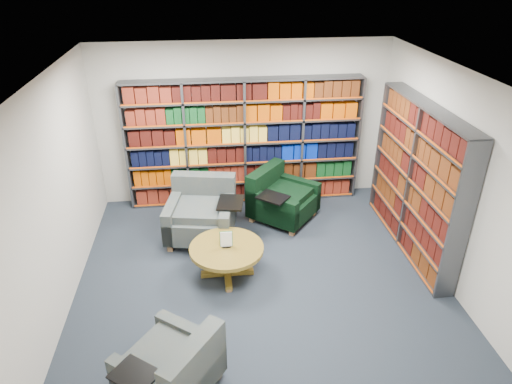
{
  "coord_description": "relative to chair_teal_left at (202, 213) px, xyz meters",
  "views": [
    {
      "loc": [
        -0.65,
        -5.01,
        4.03
      ],
      "look_at": [
        0.0,
        0.6,
        1.05
      ],
      "focal_mm": 32.0,
      "sensor_mm": 36.0,
      "label": 1
    }
  ],
  "objects": [
    {
      "name": "room_shell",
      "position": [
        0.78,
        -1.26,
        1.03
      ],
      "size": [
        5.02,
        5.02,
        2.82
      ],
      "color": "black",
      "rests_on": "ground"
    },
    {
      "name": "bookshelf_back",
      "position": [
        0.78,
        1.08,
        0.73
      ],
      "size": [
        4.0,
        0.28,
        2.2
      ],
      "color": "#47494F",
      "rests_on": "ground"
    },
    {
      "name": "chair_green_right",
      "position": [
        1.29,
        0.38,
        -0.03
      ],
      "size": [
        1.31,
        1.31,
        0.85
      ],
      "color": "black",
      "rests_on": "ground"
    },
    {
      "name": "bookshelf_right",
      "position": [
        3.12,
        -0.66,
        0.73
      ],
      "size": [
        0.28,
        2.5,
        2.2
      ],
      "color": "#47494F",
      "rests_on": "ground"
    },
    {
      "name": "coffee_table",
      "position": [
        0.32,
        -1.13,
        0.01
      ],
      "size": [
        1.02,
        1.02,
        0.71
      ],
      "color": "olive",
      "rests_on": "ground"
    },
    {
      "name": "chair_teal_left",
      "position": [
        0.0,
        0.0,
        0.0
      ],
      "size": [
        1.28,
        1.17,
        0.92
      ],
      "color": "#041936",
      "rests_on": "ground"
    },
    {
      "name": "chair_teal_front",
      "position": [
        -0.31,
        -2.97,
        -0.06
      ],
      "size": [
        1.18,
        1.18,
        0.77
      ],
      "color": "#041936",
      "rests_on": "ground"
    }
  ]
}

